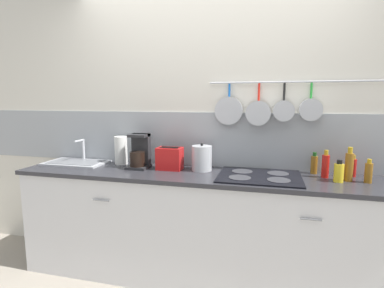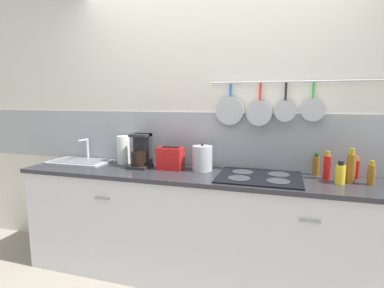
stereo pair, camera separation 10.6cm
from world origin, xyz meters
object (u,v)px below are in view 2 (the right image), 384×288
at_px(paper_towel_roll, 124,150).
at_px(bottle_hot_sauce, 327,167).
at_px(bottle_cooking_wine, 356,169).
at_px(bottle_vinegar, 371,174).
at_px(bottle_sesame_oil, 340,174).
at_px(toaster, 171,158).
at_px(kettle, 202,158).
at_px(bottle_dish_soap, 351,168).
at_px(bottle_olive_oil, 316,165).
at_px(coffee_maker, 141,153).

xyz_separation_m(paper_towel_roll, bottle_hot_sauce, (1.77, -0.06, -0.04)).
height_order(bottle_cooking_wine, bottle_vinegar, bottle_vinegar).
height_order(bottle_sesame_oil, bottle_vinegar, bottle_vinegar).
xyz_separation_m(toaster, kettle, (0.28, 0.03, 0.01)).
distance_m(bottle_cooking_wine, bottle_vinegar, 0.17).
xyz_separation_m(bottle_hot_sauce, bottle_vinegar, (0.28, -0.08, -0.02)).
bearing_deg(bottle_dish_soap, paper_towel_roll, 176.14).
bearing_deg(bottle_sesame_oil, bottle_hot_sauce, 123.61).
xyz_separation_m(bottle_sesame_oil, bottle_dish_soap, (0.08, 0.04, 0.04)).
bearing_deg(bottle_dish_soap, bottle_olive_oil, 140.17).
relative_size(bottle_hot_sauce, bottle_sesame_oil, 1.31).
distance_m(toaster, bottle_vinegar, 1.54).
bearing_deg(bottle_dish_soap, bottle_sesame_oil, -149.85).
relative_size(kettle, bottle_olive_oil, 1.34).
height_order(coffee_maker, bottle_hot_sauce, coffee_maker).
distance_m(paper_towel_roll, toaster, 0.52).
bearing_deg(bottle_sesame_oil, bottle_cooking_wine, 53.59).
relative_size(kettle, bottle_cooking_wine, 1.37).
relative_size(paper_towel_roll, bottle_olive_oil, 1.48).
height_order(coffee_maker, bottle_cooking_wine, coffee_maker).
height_order(bottle_hot_sauce, bottle_sesame_oil, bottle_hot_sauce).
bearing_deg(bottle_vinegar, bottle_sesame_oil, -171.37).
height_order(bottle_olive_oil, bottle_sesame_oil, bottle_olive_oil).
bearing_deg(kettle, bottle_hot_sauce, 0.05).
distance_m(toaster, bottle_olive_oil, 1.20).
distance_m(paper_towel_roll, bottle_vinegar, 2.06).
bearing_deg(coffee_maker, bottle_olive_oil, 5.84).
distance_m(bottle_hot_sauce, bottle_dish_soap, 0.17).
distance_m(bottle_olive_oil, bottle_cooking_wine, 0.28).
bearing_deg(bottle_dish_soap, kettle, 176.66).
bearing_deg(paper_towel_roll, bottle_cooking_wine, 0.54).
relative_size(kettle, bottle_vinegar, 1.35).
bearing_deg(bottle_hot_sauce, bottle_cooking_wine, 20.69).
bearing_deg(bottle_vinegar, bottle_hot_sauce, 163.97).
height_order(paper_towel_roll, bottle_olive_oil, paper_towel_roll).
relative_size(bottle_olive_oil, bottle_sesame_oil, 1.07).
bearing_deg(bottle_sesame_oil, toaster, 176.67).
height_order(bottle_olive_oil, bottle_cooking_wine, bottle_olive_oil).
xyz_separation_m(kettle, bottle_hot_sauce, (0.98, 0.00, -0.01)).
bearing_deg(bottle_cooking_wine, kettle, -176.06).
relative_size(coffee_maker, toaster, 1.31).
distance_m(coffee_maker, bottle_olive_oil, 1.48).
bearing_deg(kettle, toaster, -173.28).
relative_size(toaster, bottle_cooking_wine, 1.34).
height_order(toaster, bottle_vinegar, toaster).
bearing_deg(paper_towel_roll, bottle_dish_soap, -3.86).
distance_m(bottle_dish_soap, bottle_cooking_wine, 0.17).
height_order(paper_towel_roll, toaster, paper_towel_roll).
distance_m(paper_towel_roll, bottle_sesame_oil, 1.86).
relative_size(toaster, kettle, 0.98).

